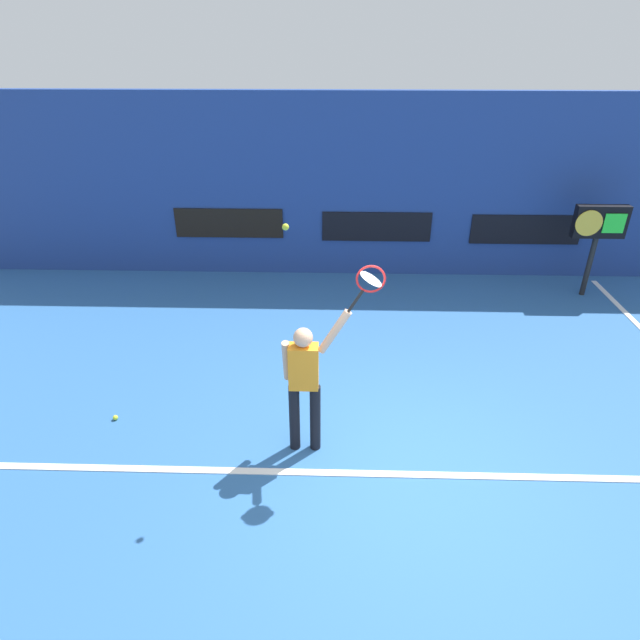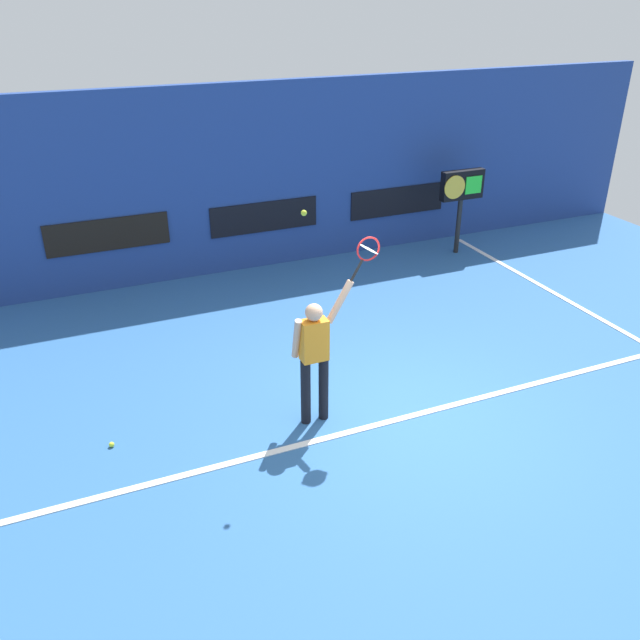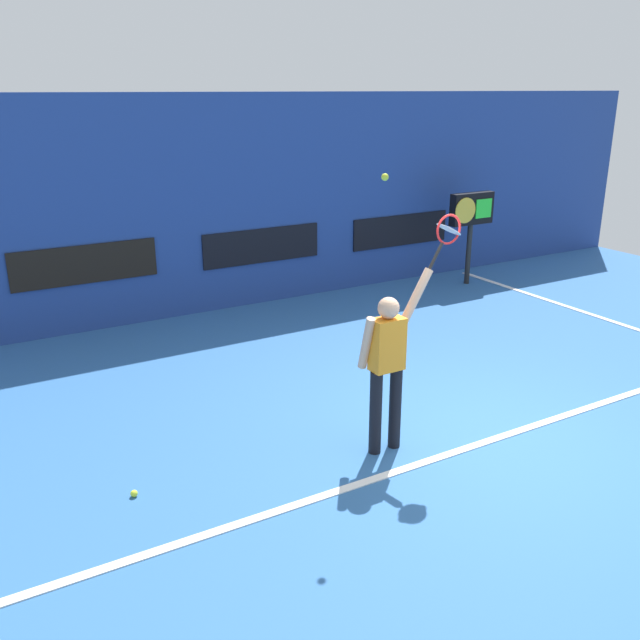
{
  "view_description": "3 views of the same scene",
  "coord_description": "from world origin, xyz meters",
  "px_view_note": "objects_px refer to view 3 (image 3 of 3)",
  "views": [
    {
      "loc": [
        -0.84,
        -4.73,
        4.6
      ],
      "look_at": [
        -1.0,
        0.86,
        1.54
      ],
      "focal_mm": 30.2,
      "sensor_mm": 36.0,
      "label": 1
    },
    {
      "loc": [
        -3.96,
        -6.34,
        5.15
      ],
      "look_at": [
        -0.88,
        0.89,
        1.18
      ],
      "focal_mm": 37.39,
      "sensor_mm": 36.0,
      "label": 2
    },
    {
      "loc": [
        -4.99,
        -4.82,
        3.64
      ],
      "look_at": [
        -1.54,
        1.11,
        1.3
      ],
      "focal_mm": 38.19,
      "sensor_mm": 36.0,
      "label": 3
    }
  ],
  "objects_px": {
    "tennis_ball": "(385,177)",
    "spare_ball": "(134,493)",
    "scoreboard_clock": "(471,213)",
    "tennis_player": "(387,361)",
    "tennis_racket": "(447,232)"
  },
  "relations": [
    {
      "from": "tennis_player",
      "to": "tennis_ball",
      "type": "xyz_separation_m",
      "value": [
        -0.16,
        -0.08,
        1.87
      ]
    },
    {
      "from": "tennis_ball",
      "to": "tennis_player",
      "type": "bearing_deg",
      "value": 27.41
    },
    {
      "from": "scoreboard_clock",
      "to": "spare_ball",
      "type": "relative_size",
      "value": 26.08
    },
    {
      "from": "tennis_racket",
      "to": "tennis_player",
      "type": "bearing_deg",
      "value": 179.65
    },
    {
      "from": "tennis_player",
      "to": "spare_ball",
      "type": "height_order",
      "value": "tennis_player"
    },
    {
      "from": "tennis_player",
      "to": "tennis_racket",
      "type": "xyz_separation_m",
      "value": [
        0.69,
        -0.0,
        1.26
      ]
    },
    {
      "from": "tennis_racket",
      "to": "scoreboard_clock",
      "type": "distance_m",
      "value": 6.4
    },
    {
      "from": "tennis_player",
      "to": "scoreboard_clock",
      "type": "relative_size",
      "value": 1.09
    },
    {
      "from": "scoreboard_clock",
      "to": "spare_ball",
      "type": "xyz_separation_m",
      "value": [
        -7.72,
        -4.04,
        -1.35
      ]
    },
    {
      "from": "spare_ball",
      "to": "scoreboard_clock",
      "type": "bearing_deg",
      "value": 27.63
    },
    {
      "from": "tennis_player",
      "to": "spare_ball",
      "type": "relative_size",
      "value": 28.44
    },
    {
      "from": "tennis_player",
      "to": "spare_ball",
      "type": "distance_m",
      "value": 2.77
    },
    {
      "from": "tennis_player",
      "to": "spare_ball",
      "type": "xyz_separation_m",
      "value": [
        -2.56,
        0.45,
        -0.98
      ]
    },
    {
      "from": "tennis_ball",
      "to": "spare_ball",
      "type": "distance_m",
      "value": 3.76
    },
    {
      "from": "tennis_racket",
      "to": "tennis_ball",
      "type": "distance_m",
      "value": 1.05
    }
  ]
}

